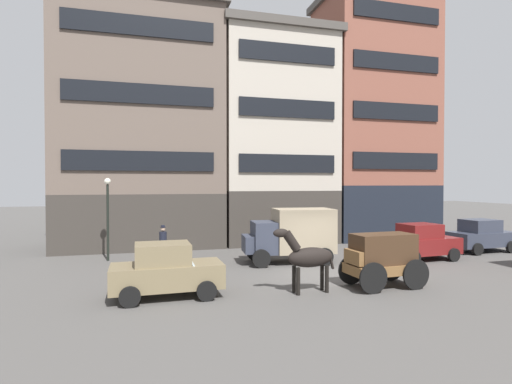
# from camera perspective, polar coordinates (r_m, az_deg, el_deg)

# --- Properties ---
(ground_plane) EXTENTS (120.00, 120.00, 0.00)m
(ground_plane) POSITION_cam_1_polar(r_m,az_deg,el_deg) (17.32, 10.10, -11.64)
(ground_plane) COLOR #4C4947
(building_far_left) EXTENTS (10.16, 5.96, 14.89)m
(building_far_left) POSITION_cam_1_polar(r_m,az_deg,el_deg) (26.05, -16.03, 9.18)
(building_far_left) COLOR #38332D
(building_far_left) RESTS_ON ground_plane
(building_center_left) EXTENTS (7.80, 5.96, 13.97)m
(building_center_left) POSITION_cam_1_polar(r_m,az_deg,el_deg) (27.27, 2.60, 7.90)
(building_center_left) COLOR #38332D
(building_center_left) RESTS_ON ground_plane
(building_center_right) EXTENTS (8.06, 5.96, 17.22)m
(building_center_right) POSITION_cam_1_polar(r_m,az_deg,el_deg) (30.66, 16.44, 10.17)
(building_center_right) COLOR black
(building_center_right) RESTS_ON ground_plane
(cargo_wagon) EXTENTS (2.97, 1.64, 1.98)m
(cargo_wagon) POSITION_cam_1_polar(r_m,az_deg,el_deg) (15.70, 17.51, -8.74)
(cargo_wagon) COLOR brown
(cargo_wagon) RESTS_ON ground_plane
(draft_horse) EXTENTS (2.35, 0.68, 2.30)m
(draft_horse) POSITION_cam_1_polar(r_m,az_deg,el_deg) (14.32, 7.41, -9.15)
(draft_horse) COLOR black
(draft_horse) RESTS_ON ground_plane
(delivery_truck_far) EXTENTS (4.49, 2.48, 2.62)m
(delivery_truck_far) POSITION_cam_1_polar(r_m,az_deg,el_deg) (19.57, 5.10, -5.91)
(delivery_truck_far) COLOR #333847
(delivery_truck_far) RESTS_ON ground_plane
(sedan_dark) EXTENTS (3.74, 1.93, 1.83)m
(sedan_dark) POSITION_cam_1_polar(r_m,az_deg,el_deg) (14.06, -12.69, -10.84)
(sedan_dark) COLOR #7A6B4C
(sedan_dark) RESTS_ON ground_plane
(sedan_light) EXTENTS (3.77, 2.00, 1.83)m
(sedan_light) POSITION_cam_1_polar(r_m,az_deg,el_deg) (25.97, 29.48, -5.44)
(sedan_light) COLOR #333847
(sedan_light) RESTS_ON ground_plane
(sedan_parked_curb) EXTENTS (3.80, 2.06, 1.83)m
(sedan_parked_curb) POSITION_cam_1_polar(r_m,az_deg,el_deg) (21.86, 22.53, -6.60)
(sedan_parked_curb) COLOR maroon
(sedan_parked_curb) RESTS_ON ground_plane
(pedestrian_officer) EXTENTS (0.37, 0.37, 1.79)m
(pedestrian_officer) POSITION_cam_1_polar(r_m,az_deg,el_deg) (20.37, -13.13, -6.91)
(pedestrian_officer) COLOR black
(pedestrian_officer) RESTS_ON ground_plane
(streetlamp_curbside) EXTENTS (0.32, 0.32, 4.12)m
(streetlamp_curbside) POSITION_cam_1_polar(r_m,az_deg,el_deg) (21.17, -20.40, -2.05)
(streetlamp_curbside) COLOR black
(streetlamp_curbside) RESTS_ON ground_plane
(fire_hydrant_curbside) EXTENTS (0.24, 0.24, 0.83)m
(fire_hydrant_curbside) POSITION_cam_1_polar(r_m,az_deg,el_deg) (23.84, 9.55, -7.06)
(fire_hydrant_curbside) COLOR maroon
(fire_hydrant_curbside) RESTS_ON ground_plane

